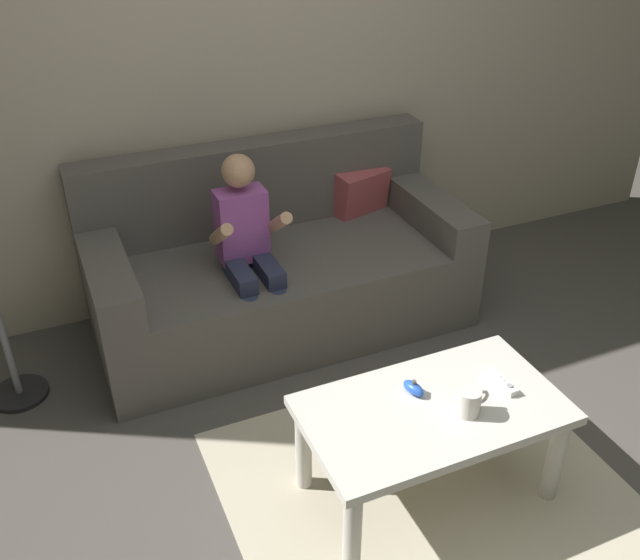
% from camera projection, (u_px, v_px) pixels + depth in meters
% --- Properties ---
extents(ground_plane, '(10.32, 10.32, 0.00)m').
position_uv_depth(ground_plane, '(457.00, 551.00, 2.37)').
color(ground_plane, '#4C4742').
extents(wall_back, '(5.16, 0.05, 2.50)m').
position_uv_depth(wall_back, '(253.00, 44.00, 3.21)').
color(wall_back, '#B2A38E').
rests_on(wall_back, ground).
extents(couch, '(1.75, 0.80, 0.83)m').
position_uv_depth(couch, '(278.00, 267.00, 3.39)').
color(couch, '#56514C').
rests_on(couch, ground).
extents(person_seated_on_couch, '(0.31, 0.38, 0.93)m').
position_uv_depth(person_seated_on_couch, '(249.00, 248.00, 3.06)').
color(person_seated_on_couch, '#282D47').
rests_on(person_seated_on_couch, ground).
extents(coffee_table, '(0.89, 0.50, 0.40)m').
position_uv_depth(coffee_table, '(432.00, 421.00, 2.42)').
color(coffee_table, beige).
rests_on(coffee_table, ground).
extents(area_rug, '(1.41, 1.22, 0.01)m').
position_uv_depth(area_rug, '(424.00, 488.00, 2.59)').
color(area_rug, '#BCB299').
rests_on(area_rug, ground).
extents(game_remote_white_near_edge, '(0.04, 0.14, 0.03)m').
position_uv_depth(game_remote_white_near_edge, '(502.00, 382.00, 2.47)').
color(game_remote_white_near_edge, white).
rests_on(game_remote_white_near_edge, coffee_table).
extents(nunchuk_blue, '(0.06, 0.10, 0.05)m').
position_uv_depth(nunchuk_blue, '(414.00, 388.00, 2.43)').
color(nunchuk_blue, blue).
rests_on(nunchuk_blue, coffee_table).
extents(coffee_mug, '(0.12, 0.08, 0.09)m').
position_uv_depth(coffee_mug, '(469.00, 402.00, 2.33)').
color(coffee_mug, silver).
rests_on(coffee_mug, coffee_table).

